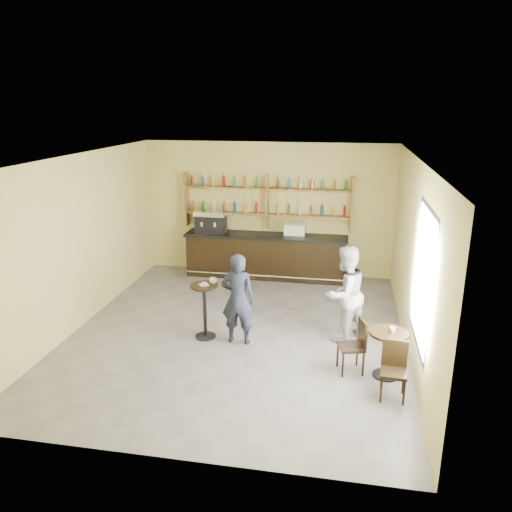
% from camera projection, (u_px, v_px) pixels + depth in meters
% --- Properties ---
extents(floor, '(7.00, 7.00, 0.00)m').
position_uv_depth(floor, '(238.00, 332.00, 9.27)').
color(floor, slate).
rests_on(floor, ground).
extents(ceiling, '(7.00, 7.00, 0.00)m').
position_uv_depth(ceiling, '(236.00, 158.00, 8.31)').
color(ceiling, white).
rests_on(ceiling, wall_back).
extents(wall_back, '(7.00, 0.00, 7.00)m').
position_uv_depth(wall_back, '(268.00, 209.00, 12.08)').
color(wall_back, '#D1C777').
rests_on(wall_back, floor).
extents(wall_front, '(7.00, 0.00, 7.00)m').
position_uv_depth(wall_front, '(168.00, 339.00, 5.50)').
color(wall_front, '#D1C777').
rests_on(wall_front, floor).
extents(wall_left, '(0.00, 7.00, 7.00)m').
position_uv_depth(wall_left, '(80.00, 242.00, 9.30)').
color(wall_left, '#D1C777').
rests_on(wall_left, floor).
extents(wall_right, '(0.00, 7.00, 7.00)m').
position_uv_depth(wall_right, '(413.00, 259.00, 8.28)').
color(wall_right, '#D1C777').
rests_on(wall_right, floor).
extents(window_pane, '(0.00, 2.00, 2.00)m').
position_uv_depth(window_pane, '(423.00, 277.00, 7.12)').
color(window_pane, white).
rests_on(window_pane, wall_right).
extents(window_frame, '(0.04, 1.70, 2.10)m').
position_uv_depth(window_frame, '(423.00, 277.00, 7.12)').
color(window_frame, black).
rests_on(window_frame, wall_right).
extents(shelf_unit, '(4.00, 0.26, 1.40)m').
position_uv_depth(shelf_unit, '(267.00, 202.00, 11.89)').
color(shelf_unit, brown).
rests_on(shelf_unit, wall_back).
extents(liquor_bottles, '(3.68, 0.10, 1.00)m').
position_uv_depth(liquor_bottles, '(267.00, 195.00, 11.84)').
color(liquor_bottles, '#8C5919').
rests_on(liquor_bottles, shelf_unit).
extents(bar_counter, '(3.89, 0.76, 1.05)m').
position_uv_depth(bar_counter, '(266.00, 256.00, 12.07)').
color(bar_counter, black).
rests_on(bar_counter, floor).
extents(espresso_machine, '(0.80, 0.57, 0.53)m').
position_uv_depth(espresso_machine, '(211.00, 222.00, 12.06)').
color(espresso_machine, black).
rests_on(espresso_machine, bar_counter).
extents(pastry_case, '(0.52, 0.43, 0.30)m').
position_uv_depth(pastry_case, '(295.00, 230.00, 11.75)').
color(pastry_case, silver).
rests_on(pastry_case, bar_counter).
extents(pedestal_table, '(0.58, 0.58, 1.01)m').
position_uv_depth(pedestal_table, '(205.00, 311.00, 8.93)').
color(pedestal_table, black).
rests_on(pedestal_table, floor).
extents(napkin, '(0.21, 0.21, 0.00)m').
position_uv_depth(napkin, '(204.00, 285.00, 8.78)').
color(napkin, white).
rests_on(napkin, pedestal_table).
extents(donut, '(0.15, 0.15, 0.04)m').
position_uv_depth(donut, '(204.00, 284.00, 8.76)').
color(donut, gold).
rests_on(donut, napkin).
extents(cup_pedestal, '(0.17, 0.17, 0.10)m').
position_uv_depth(cup_pedestal, '(213.00, 281.00, 8.83)').
color(cup_pedestal, white).
rests_on(cup_pedestal, pedestal_table).
extents(man_main, '(0.61, 0.41, 1.64)m').
position_uv_depth(man_main, '(238.00, 299.00, 8.65)').
color(man_main, black).
rests_on(man_main, floor).
extents(cafe_table, '(0.66, 0.66, 0.76)m').
position_uv_depth(cafe_table, '(387.00, 354.00, 7.68)').
color(cafe_table, black).
rests_on(cafe_table, floor).
extents(cup_cafe, '(0.11, 0.11, 0.08)m').
position_uv_depth(cup_cafe, '(393.00, 330.00, 7.55)').
color(cup_cafe, white).
rests_on(cup_cafe, cafe_table).
extents(chair_west, '(0.47, 0.47, 0.88)m').
position_uv_depth(chair_west, '(351.00, 346.00, 7.80)').
color(chair_west, black).
rests_on(chair_west, floor).
extents(chair_south, '(0.39, 0.39, 0.84)m').
position_uv_depth(chair_south, '(394.00, 372.00, 7.09)').
color(chair_south, black).
rests_on(chair_south, floor).
extents(patron_second, '(1.06, 1.07, 1.74)m').
position_uv_depth(patron_second, '(345.00, 294.00, 8.75)').
color(patron_second, '#ADAEB3').
rests_on(patron_second, floor).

